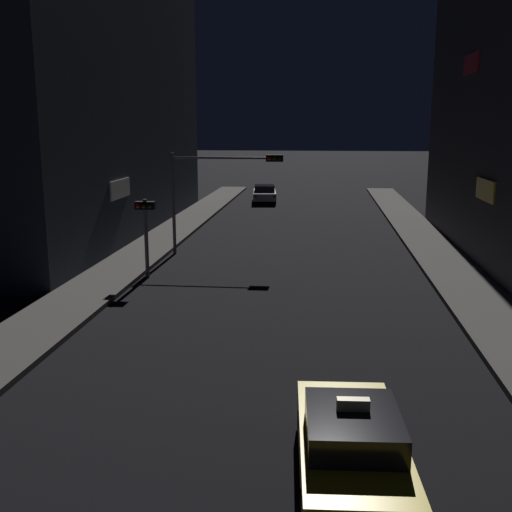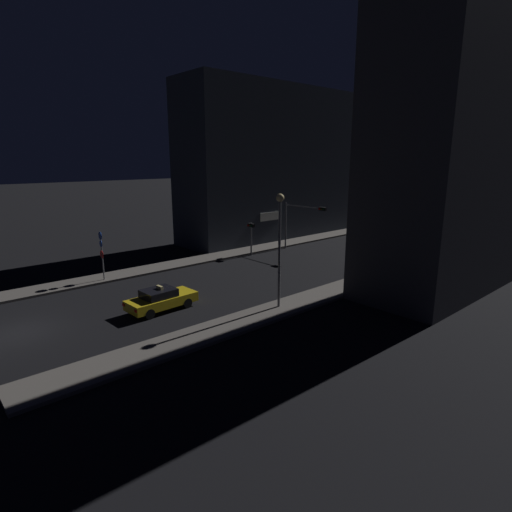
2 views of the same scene
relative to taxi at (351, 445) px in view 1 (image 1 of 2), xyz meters
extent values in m
cube|color=#5B5651|center=(-9.19, 20.37, -0.65)|extent=(2.49, 60.33, 0.18)
cube|color=#5B5651|center=(5.03, 20.37, -0.65)|extent=(2.49, 60.33, 0.18)
cube|color=#282D38|center=(-13.79, 24.73, 7.97)|extent=(6.72, 27.56, 17.41)
cube|color=white|center=(-10.39, 19.22, 2.40)|extent=(0.08, 2.80, 0.90)
cube|color=yellow|center=(6.24, 16.70, 2.78)|extent=(0.08, 2.80, 0.90)
cube|color=red|center=(6.24, 20.87, 8.25)|extent=(0.08, 2.80, 0.90)
cube|color=yellow|center=(0.00, 0.05, -0.12)|extent=(2.04, 4.49, 0.60)
cube|color=black|center=(0.01, -0.15, 0.43)|extent=(1.69, 2.06, 0.50)
cylinder|color=black|center=(-0.88, 1.37, -0.42)|extent=(0.26, 0.65, 0.64)
cylinder|color=black|center=(0.72, 1.45, -0.42)|extent=(0.26, 0.65, 0.64)
cylinder|color=black|center=(-0.73, -1.36, -0.42)|extent=(0.26, 0.65, 0.64)
cube|color=#F4E08C|center=(0.00, -0.05, 0.78)|extent=(0.57, 0.21, 0.20)
cube|color=#B7B7BC|center=(-5.19, 39.80, -0.12)|extent=(2.24, 4.56, 0.60)
cube|color=black|center=(-5.17, 39.60, 0.43)|extent=(1.78, 2.13, 0.50)
cube|color=red|center=(-5.71, 37.52, -0.02)|extent=(0.24, 0.08, 0.16)
cube|color=red|center=(-4.22, 37.67, -0.02)|extent=(0.24, 0.08, 0.16)
cylinder|color=black|center=(-6.12, 41.08, -0.42)|extent=(0.28, 0.66, 0.64)
cylinder|color=black|center=(-4.53, 41.24, -0.42)|extent=(0.28, 0.66, 0.64)
cylinder|color=black|center=(-5.85, 38.36, -0.42)|extent=(0.28, 0.66, 0.64)
cylinder|color=black|center=(-4.26, 38.53, -0.42)|extent=(0.28, 0.66, 0.64)
cylinder|color=slate|center=(-7.69, 18.99, 1.72)|extent=(0.16, 0.16, 4.92)
cylinder|color=slate|center=(-5.25, 18.99, 3.93)|extent=(4.88, 0.10, 0.10)
cube|color=black|center=(-2.81, 18.99, 3.93)|extent=(0.80, 0.28, 0.32)
sphere|color=red|center=(-3.06, 18.81, 3.93)|extent=(0.20, 0.20, 0.20)
sphere|color=#3F2D0C|center=(-2.81, 18.81, 3.93)|extent=(0.20, 0.20, 0.20)
sphere|color=#0C3319|center=(-2.56, 18.81, 3.93)|extent=(0.20, 0.20, 0.20)
cylinder|color=slate|center=(-7.69, 14.16, 0.89)|extent=(0.16, 0.16, 3.26)
cube|color=black|center=(-7.69, 14.16, 2.27)|extent=(0.80, 0.28, 0.32)
sphere|color=red|center=(-7.94, 13.99, 2.27)|extent=(0.20, 0.20, 0.20)
sphere|color=#3F2D0C|center=(-7.69, 13.99, 2.27)|extent=(0.20, 0.20, 0.20)
sphere|color=#0C3319|center=(-7.44, 13.99, 2.27)|extent=(0.20, 0.20, 0.20)
camera|label=1|loc=(-0.63, -9.89, 5.46)|focal=43.06mm
camera|label=2|loc=(22.39, -11.77, 8.69)|focal=28.81mm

